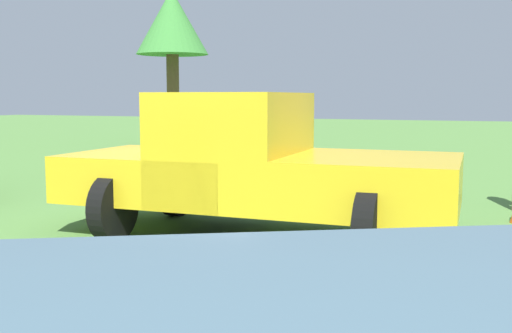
{
  "coord_description": "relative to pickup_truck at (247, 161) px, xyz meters",
  "views": [
    {
      "loc": [
        6.94,
        3.59,
        1.78
      ],
      "look_at": [
        -0.1,
        0.87,
        0.9
      ],
      "focal_mm": 41.9,
      "sensor_mm": 36.0,
      "label": 1
    }
  ],
  "objects": [
    {
      "name": "pickup_truck",
      "position": [
        0.0,
        0.0,
        0.0
      ],
      "size": [
        2.54,
        4.99,
        1.84
      ],
      "rotation": [
        0.0,
        0.0,
        1.59
      ],
      "color": "black",
      "rests_on": "ground_plane"
    },
    {
      "name": "ground_plane",
      "position": [
        0.1,
        -0.74,
        -0.96
      ],
      "size": [
        80.0,
        80.0,
        0.0
      ],
      "primitive_type": "plane",
      "color": "#54843D"
    },
    {
      "name": "tree_back_left",
      "position": [
        -13.66,
        -8.61,
        3.56
      ],
      "size": [
        2.78,
        2.78,
        5.87
      ],
      "color": "brown",
      "rests_on": "ground_plane"
    }
  ]
}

